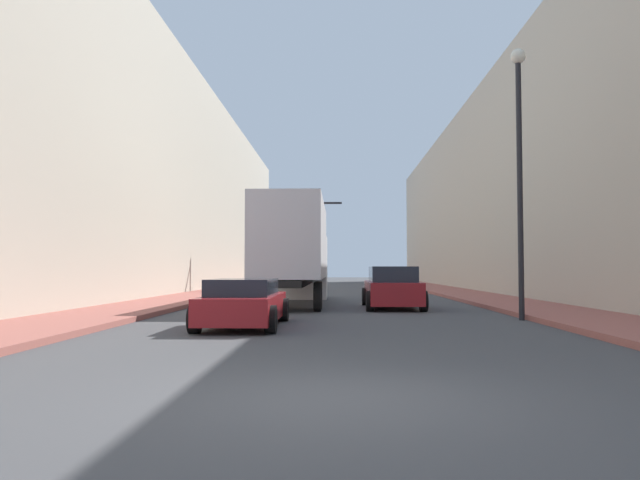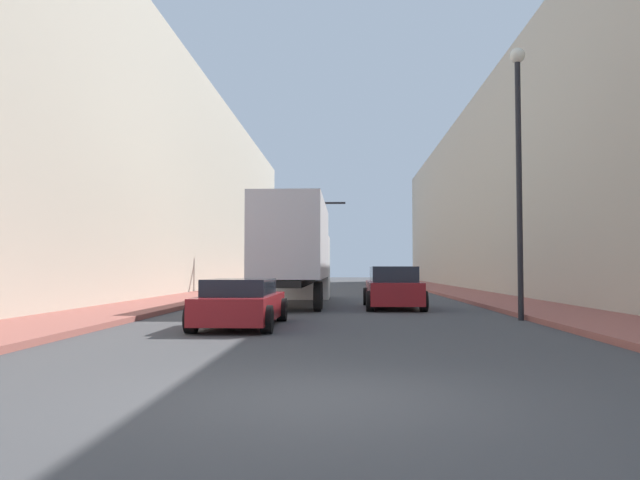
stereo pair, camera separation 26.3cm
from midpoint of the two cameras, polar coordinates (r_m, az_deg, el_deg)
ground_plane at (r=7.17m, az=-0.34°, el=-14.39°), size 200.00×200.00×0.00m
sidewalk_right at (r=37.65m, az=12.08°, el=-4.70°), size 3.08×80.00×0.15m
sidewalk_left at (r=37.75m, az=-9.43°, el=-4.72°), size 3.08×80.00×0.15m
building_right at (r=39.00m, az=18.59°, el=4.55°), size 6.00×80.00×12.50m
building_left at (r=39.23m, az=-15.90°, el=5.41°), size 6.00×80.00×13.78m
semi_truck at (r=26.17m, az=-2.56°, el=-0.91°), size 2.48×12.00×4.07m
sedan_car at (r=15.93m, az=-7.45°, el=-5.74°), size 1.97×4.63×1.21m
suv_car at (r=23.30m, az=6.28°, el=-4.40°), size 2.08×4.91×1.54m
traffic_signal_gantry at (r=39.50m, az=-4.41°, el=1.17°), size 5.76×0.35×5.91m
street_lamp at (r=18.93m, az=17.38°, el=8.01°), size 0.44×0.44×7.82m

